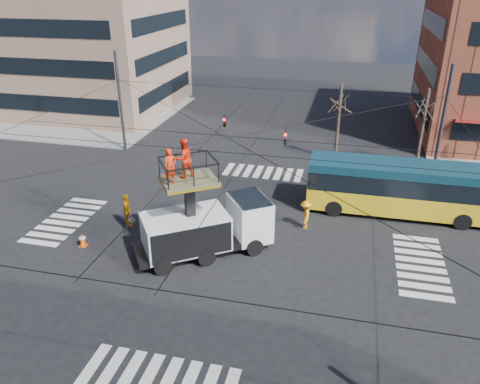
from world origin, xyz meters
The scene contains 11 objects.
ground centered at (0.00, 0.00, 0.00)m, with size 120.00×120.00×0.00m, color black.
sidewalk_nw centered at (-21.00, 21.00, 0.06)m, with size 18.00×18.00×0.12m, color slate.
crosswalks centered at (0.00, 0.00, 0.01)m, with size 22.40×22.40×0.02m, color silver, non-canonical shape.
overhead_network centered at (-0.07, 0.40, 4.29)m, with size 24.24×24.24×8.00m.
tree_a centered at (5.00, 13.50, 4.63)m, with size 2.00×2.00×6.00m.
tree_b centered at (11.00, 13.50, 4.63)m, with size 2.00×2.00×6.00m.
utility_truck centered at (-0.81, -1.33, 2.05)m, with size 7.07×5.87×6.28m.
city_bus centered at (9.28, 5.53, 1.72)m, with size 11.17×2.71×3.20m.
traffic_cone centered at (-7.45, -2.35, 0.38)m, with size 0.36×0.36×0.76m, color #FF580A.
worker_ground centered at (-6.08, 0.29, 0.99)m, with size 1.16×0.48×1.98m, color orange.
flagger centered at (3.90, 2.42, 0.85)m, with size 1.10×0.63×1.70m, color #FFA010.
Camera 1 is at (5.79, -21.30, 13.28)m, focal length 35.00 mm.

